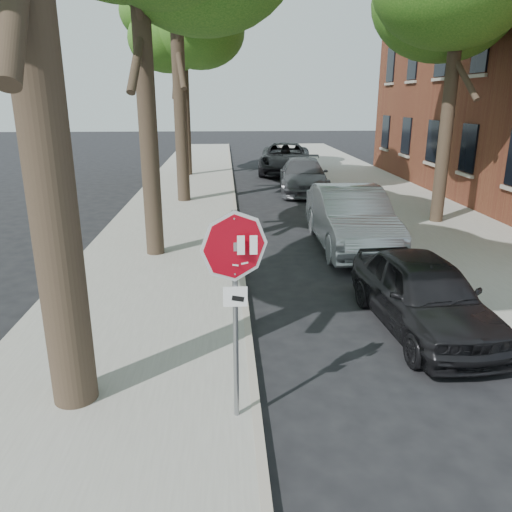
% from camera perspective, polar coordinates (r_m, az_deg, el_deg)
% --- Properties ---
extents(ground, '(120.00, 120.00, 0.00)m').
position_cam_1_polar(ground, '(6.65, 4.16, -18.24)').
color(ground, black).
rests_on(ground, ground).
extents(sidewalk_left, '(4.00, 55.00, 0.12)m').
position_cam_1_polar(sidewalk_left, '(17.84, -9.00, 4.91)').
color(sidewalk_left, gray).
rests_on(sidewalk_left, ground).
extents(sidewalk_right, '(4.00, 55.00, 0.12)m').
position_cam_1_polar(sidewalk_right, '(19.02, 17.53, 5.08)').
color(sidewalk_right, gray).
rests_on(sidewalk_right, ground).
extents(curb_left, '(0.12, 55.00, 0.13)m').
position_cam_1_polar(curb_left, '(17.76, -2.38, 5.07)').
color(curb_left, '#9E9384').
rests_on(curb_left, ground).
extents(curb_right, '(0.12, 55.00, 0.13)m').
position_cam_1_polar(curb_right, '(18.38, 11.52, 5.16)').
color(curb_right, '#9E9384').
rests_on(curb_right, ground).
extents(stop_sign, '(0.76, 0.34, 2.61)m').
position_cam_1_polar(stop_sign, '(5.66, -2.42, -2.47)').
color(stop_sign, gray).
rests_on(stop_sign, sidewalk_left).
extents(tree_far, '(5.29, 4.91, 9.33)m').
position_cam_1_polar(tree_far, '(26.74, -8.42, 24.48)').
color(tree_far, black).
rests_on(tree_far, sidewalk_left).
extents(car_a, '(1.84, 4.00, 1.33)m').
position_cam_1_polar(car_a, '(9.13, 18.55, -4.08)').
color(car_a, black).
rests_on(car_a, ground).
extents(car_b, '(1.79, 4.98, 1.63)m').
position_cam_1_polar(car_b, '(13.72, 10.75, 4.27)').
color(car_b, '#94969B').
rests_on(car_b, ground).
extents(car_c, '(2.45, 5.08, 1.43)m').
position_cam_1_polar(car_c, '(21.98, 5.43, 9.13)').
color(car_c, '#46464B').
rests_on(car_c, ground).
extents(car_d, '(3.42, 6.11, 1.62)m').
position_cam_1_polar(car_d, '(27.65, 3.36, 11.08)').
color(car_d, black).
rests_on(car_d, ground).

